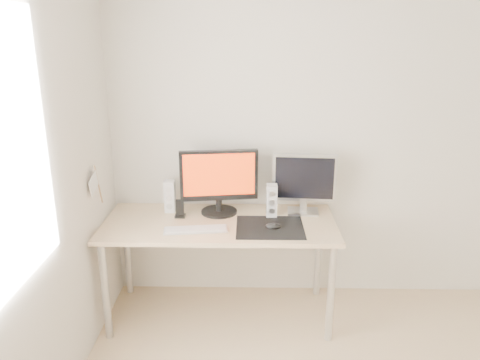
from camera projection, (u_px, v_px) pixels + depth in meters
name	position (u px, v px, depth m)	size (l,w,h in m)	color
wall_back	(349.00, 137.00, 3.40)	(3.50, 3.50, 0.00)	silver
mousepad	(270.00, 227.00, 3.12)	(0.45, 0.40, 0.00)	black
mouse	(273.00, 226.00, 3.09)	(0.11, 0.06, 0.04)	black
desk	(220.00, 232.00, 3.25)	(1.60, 0.70, 0.73)	#D1B587
main_monitor	(219.00, 180.00, 3.30)	(0.55, 0.29, 0.47)	black
second_monitor	(304.00, 181.00, 3.31)	(0.45, 0.18, 0.43)	silver
speaker_left	(170.00, 196.00, 3.37)	(0.07, 0.09, 0.23)	white
speaker_right	(272.00, 201.00, 3.29)	(0.07, 0.09, 0.23)	silver
keyboard	(196.00, 229.00, 3.07)	(0.43, 0.17, 0.02)	silver
phone_dock	(180.00, 212.00, 3.29)	(0.07, 0.06, 0.13)	black
pennant	(95.00, 183.00, 3.00)	(0.01, 0.23, 0.29)	#A57F54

